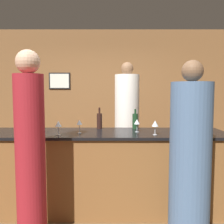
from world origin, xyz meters
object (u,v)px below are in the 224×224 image
guest_0 (32,154)px  wine_bottle_1 (136,121)px  bartender (128,130)px  guest_1 (191,163)px  wine_bottle_0 (100,121)px

guest_0 → wine_bottle_1: 1.55m
bartender → wine_bottle_1: bearing=99.2°
bartender → guest_0: (-1.04, -1.57, 0.00)m
guest_0 → wine_bottle_1: size_ratio=6.98×
guest_1 → wine_bottle_1: guest_1 is taller
guest_0 → wine_bottle_1: (1.12, 1.05, 0.20)m
guest_1 → wine_bottle_1: (-0.44, 1.05, 0.28)m
wine_bottle_1 → guest_0: bearing=-136.7°
guest_0 → guest_1: (1.56, 0.00, -0.08)m
guest_1 → wine_bottle_0: bearing=131.3°
guest_0 → wine_bottle_0: size_ratio=6.52×
bartender → wine_bottle_0: size_ratio=6.72×
bartender → guest_1: size_ratio=1.09×
bartender → guest_1: 1.66m
wine_bottle_1 → guest_1: bearing=-67.2°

